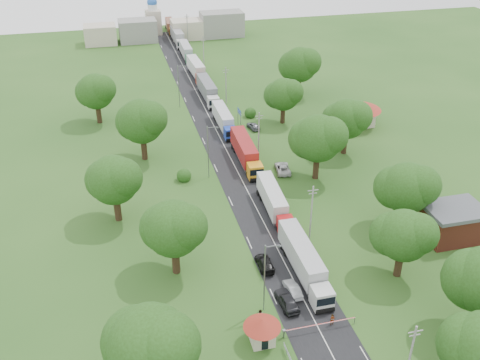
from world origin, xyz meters
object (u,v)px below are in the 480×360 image
object	(u,v)px
boom_barrier	(309,327)
car_lane_front	(287,300)
car_lane_mid	(293,289)
info_sign	(239,114)
guard_booth	(262,328)
truck_0	(304,261)
pedestrian_near	(332,320)

from	to	relation	value
boom_barrier	car_lane_front	bearing A→B (deg)	102.22
car_lane_front	car_lane_mid	world-z (taller)	car_lane_front
car_lane_front	car_lane_mid	bearing A→B (deg)	-129.94
boom_barrier	info_sign	size ratio (longest dim) A/B	2.25
guard_booth	info_sign	bearing A→B (deg)	78.32
car_lane_front	car_lane_mid	distance (m)	2.47
car_lane_front	truck_0	bearing A→B (deg)	-131.97
boom_barrier	car_lane_front	distance (m)	5.12
boom_barrier	truck_0	bearing A→B (deg)	73.67
info_sign	truck_0	size ratio (longest dim) A/B	0.27
car_lane_mid	pedestrian_near	xyz separation A→B (m)	(2.79, -6.50, 0.11)
truck_0	car_lane_front	xyz separation A→B (m)	(-4.09, -5.28, -1.44)
boom_barrier	car_lane_front	size ratio (longest dim) A/B	1.89
info_sign	car_lane_front	xyz separation A→B (m)	(-7.64, -55.00, -2.17)
guard_booth	truck_0	size ratio (longest dim) A/B	0.29
guard_booth	car_lane_front	distance (m)	7.03
guard_booth	truck_0	xyz separation A→B (m)	(8.85, 10.28, 0.11)
boom_barrier	car_lane_mid	world-z (taller)	car_lane_mid
truck_0	pedestrian_near	distance (m)	9.89
boom_barrier	pedestrian_near	xyz separation A→B (m)	(3.15, 0.50, -0.11)
guard_booth	car_lane_mid	size ratio (longest dim) A/B	1.08
guard_booth	truck_0	world-z (taller)	truck_0
truck_0	car_lane_mid	size ratio (longest dim) A/B	3.78
info_sign	car_lane_front	size ratio (longest dim) A/B	0.84
pedestrian_near	car_lane_mid	bearing A→B (deg)	107.56
car_lane_front	car_lane_mid	xyz separation A→B (m)	(1.44, 2.00, -0.16)
car_lane_mid	car_lane_front	bearing A→B (deg)	51.77
boom_barrier	truck_0	size ratio (longest dim) A/B	0.60
guard_booth	truck_0	distance (m)	13.57
guard_booth	car_lane_mid	bearing A→B (deg)	48.48
pedestrian_near	truck_0	bearing A→B (deg)	85.12
car_lane_front	boom_barrier	bearing A→B (deg)	98.04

